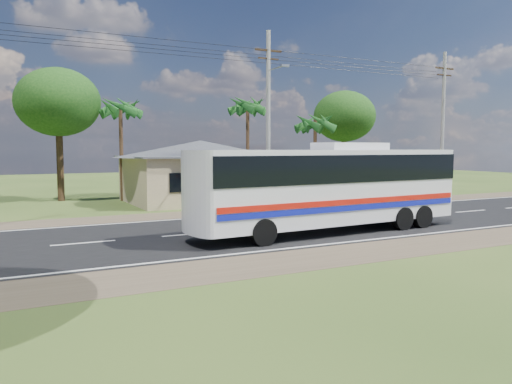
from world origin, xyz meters
TOP-DOWN VIEW (x-y plane):
  - ground at (0.00, 0.00)m, footprint 120.00×120.00m
  - road at (0.00, 0.00)m, footprint 120.00×16.00m
  - house at (1.00, 13.00)m, footprint 12.40×10.00m
  - waiting_shed at (13.00, 8.50)m, footprint 5.20×4.48m
  - concrete_barrier at (12.00, 5.60)m, footprint 7.00×0.30m
  - utility_poles at (2.67, 6.49)m, footprint 32.80×2.22m
  - palm_near at (9.50, 11.00)m, footprint 2.80×2.80m
  - palm_mid at (6.00, 15.50)m, footprint 2.80×2.80m
  - palm_far at (-4.00, 16.00)m, footprint 2.80×2.80m
  - tree_behind_house at (-8.00, 18.00)m, footprint 6.00×6.00m
  - tree_behind_shed at (16.00, 16.00)m, footprint 5.60×5.60m
  - coach_bus at (1.50, -2.28)m, footprint 13.30×3.51m
  - motorcycle at (13.78, 6.27)m, footprint 1.61×0.83m
  - person at (16.39, 4.82)m, footprint 0.61×0.47m

SIDE VIEW (x-z plane):
  - ground at x=0.00m, z-range 0.00..0.00m
  - road at x=0.00m, z-range -0.01..0.02m
  - motorcycle at x=13.78m, z-range 0.00..0.81m
  - concrete_barrier at x=12.00m, z-range 0.00..0.90m
  - person at x=16.39m, z-range 0.00..1.50m
  - coach_bus at x=1.50m, z-range 0.29..4.38m
  - house at x=1.00m, z-range 0.14..5.14m
  - waiting_shed at x=13.00m, z-range 1.05..4.40m
  - palm_near at x=9.50m, z-range 2.36..9.06m
  - utility_poles at x=2.67m, z-range 0.27..11.27m
  - palm_far at x=-4.00m, z-range 2.83..10.53m
  - tree_behind_shed at x=16.00m, z-range 2.17..11.19m
  - tree_behind_house at x=-8.00m, z-range 2.31..11.92m
  - palm_mid at x=6.00m, z-range 3.06..11.26m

